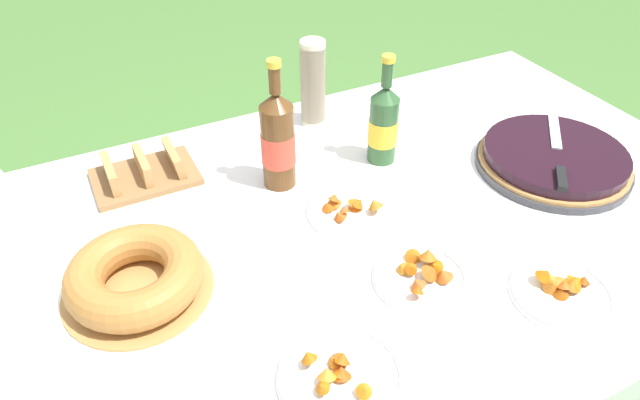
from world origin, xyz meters
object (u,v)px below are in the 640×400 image
(snack_plate_right, at_px, (562,290))
(bread_board, at_px, (144,172))
(serving_knife, at_px, (558,154))
(cup_stack, at_px, (313,84))
(cider_bottle_amber, at_px, (278,141))
(berry_tart, at_px, (554,159))
(bundt_cake, at_px, (135,276))
(snack_plate_left, at_px, (354,208))
(snack_plate_far, at_px, (421,275))
(cider_bottle_green, at_px, (383,124))
(snack_plate_near, at_px, (340,375))

(snack_plate_right, bearing_deg, bread_board, 130.31)
(serving_knife, xyz_separation_m, bread_board, (-0.95, 0.46, -0.04))
(cup_stack, relative_size, cider_bottle_amber, 0.76)
(berry_tart, bearing_deg, bundt_cake, 177.23)
(snack_plate_right, bearing_deg, serving_knife, 47.70)
(cup_stack, distance_m, snack_plate_left, 0.45)
(snack_plate_left, relative_size, bread_board, 0.90)
(berry_tart, relative_size, cup_stack, 1.57)
(bundt_cake, bearing_deg, cup_stack, 35.85)
(cup_stack, relative_size, snack_plate_far, 1.28)
(cider_bottle_green, xyz_separation_m, bread_board, (-0.59, 0.19, -0.09))
(cider_bottle_green, height_order, snack_plate_far, cider_bottle_green)
(snack_plate_near, xyz_separation_m, snack_plate_right, (0.50, -0.03, 0.00))
(snack_plate_left, relative_size, snack_plate_right, 1.13)
(cider_bottle_amber, bearing_deg, serving_knife, -23.81)
(cup_stack, distance_m, cider_bottle_green, 0.27)
(cider_bottle_green, xyz_separation_m, snack_plate_right, (0.07, -0.59, -0.10))
(berry_tart, bearing_deg, snack_plate_left, 172.38)
(serving_knife, relative_size, snack_plate_right, 1.44)
(cider_bottle_green, relative_size, snack_plate_far, 1.50)
(snack_plate_near, xyz_separation_m, snack_plate_left, (0.25, 0.39, 0.00))
(cider_bottle_amber, relative_size, bread_board, 1.29)
(bundt_cake, relative_size, snack_plate_right, 1.48)
(cider_bottle_green, relative_size, snack_plate_right, 1.44)
(cup_stack, bearing_deg, berry_tart, -47.33)
(berry_tart, height_order, cider_bottle_green, cider_bottle_green)
(serving_knife, xyz_separation_m, snack_plate_near, (-0.79, -0.29, -0.05))
(cider_bottle_green, height_order, cider_bottle_amber, cider_bottle_amber)
(serving_knife, relative_size, cider_bottle_green, 1.00)
(bundt_cake, bearing_deg, snack_plate_far, -23.71)
(bread_board, bearing_deg, snack_plate_right, -49.69)
(cup_stack, relative_size, snack_plate_left, 1.09)
(bundt_cake, height_order, snack_plate_near, bundt_cake)
(serving_knife, height_order, snack_plate_near, serving_knife)
(snack_plate_left, bearing_deg, cider_bottle_green, 43.29)
(serving_knife, height_order, snack_plate_far, serving_knife)
(bread_board, bearing_deg, bundt_cake, -105.15)
(serving_knife, height_order, cider_bottle_green, cider_bottle_green)
(serving_knife, distance_m, bread_board, 1.06)
(snack_plate_right, bearing_deg, snack_plate_left, 120.33)
(serving_knife, xyz_separation_m, cider_bottle_amber, (-0.65, 0.29, 0.06))
(bundt_cake, distance_m, snack_plate_left, 0.52)
(cider_bottle_green, height_order, bread_board, cider_bottle_green)
(cider_bottle_amber, bearing_deg, cider_bottle_green, -4.61)
(cup_stack, height_order, cider_bottle_green, cider_bottle_green)
(serving_knife, xyz_separation_m, snack_plate_far, (-0.52, -0.16, -0.05))
(cider_bottle_green, height_order, snack_plate_near, cider_bottle_green)
(cider_bottle_green, distance_m, snack_plate_right, 0.60)
(snack_plate_near, height_order, snack_plate_left, snack_plate_left)
(serving_knife, bearing_deg, snack_plate_far, 148.23)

